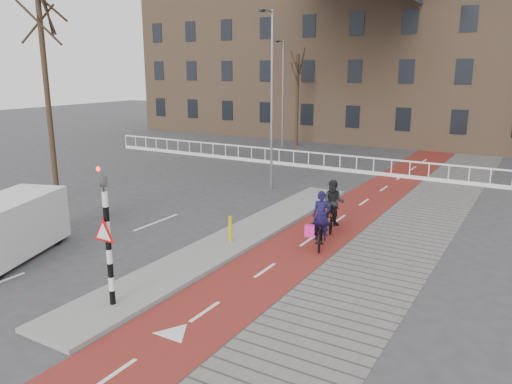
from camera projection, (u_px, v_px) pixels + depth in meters
The scene contains 15 objects.
ground at pixel (183, 284), 13.86m from camera, with size 120.00×120.00×0.00m, color #38383A.
bike_lane at pixel (356, 207), 21.47m from camera, with size 2.50×60.00×0.01m, color maroon.
sidewalk at pixel (423, 217), 20.09m from camera, with size 3.00×60.00×0.01m, color slate.
curb_island at pixel (239, 237), 17.53m from camera, with size 1.80×16.00×0.12m, color gray.
traffic_signal at pixel (107, 233), 11.99m from camera, with size 0.80×0.80×3.68m.
bollard at pixel (230, 229), 16.86m from camera, with size 0.12×0.12×0.88m, color gold.
cyclist_near at pixel (321, 228), 16.62m from camera, with size 1.22×1.92×1.90m.
cyclist_far at pixel (333, 210), 18.21m from camera, with size 0.94×1.84×1.90m.
van at pixel (4, 229), 15.45m from camera, with size 3.15×4.75×1.90m.
railing at pixel (293, 161), 30.46m from camera, with size 28.00×0.10×0.99m.
townhouse_row at pixel (400, 43), 40.19m from camera, with size 46.00×10.00×15.90m.
tree_left at pixel (47, 94), 21.79m from camera, with size 0.24×0.24×9.47m, color black.
tree_mid at pixel (297, 101), 37.81m from camera, with size 0.26×0.26×6.83m, color black.
streetlight_near at pixel (272, 103), 23.84m from camera, with size 0.12×0.12×8.45m, color slate.
streetlight_left at pixel (283, 94), 37.27m from camera, with size 0.12×0.12×7.83m, color slate.
Camera 1 is at (8.28, -10.01, 5.84)m, focal length 35.00 mm.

